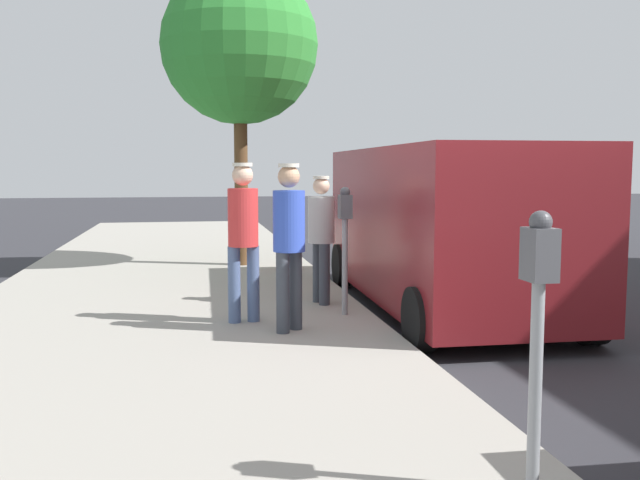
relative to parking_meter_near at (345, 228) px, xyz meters
The scene contains 10 objects.
ground_plane 1.99m from the parking_meter_near, 147.78° to the left, with size 80.00×80.00×0.00m, color #2D2D33.
sidewalk_slab 2.56m from the parking_meter_near, 21.59° to the left, with size 5.00×32.00×0.15m, color #9E998E.
parking_meter_near is the anchor object (origin of this frame).
parking_meter_far 4.66m from the parking_meter_near, 90.00° to the left, with size 0.14×0.18×1.52m.
pedestrian_in_gray 0.75m from the parking_meter_near, 78.53° to the right, with size 0.34×0.36×1.64m.
pedestrian_in_blue 1.05m from the parking_meter_near, 43.22° to the left, with size 0.34×0.34×1.79m.
pedestrian_in_red 1.22m from the parking_meter_near, ahead, with size 0.36×0.34×1.80m.
parked_van 1.69m from the parking_meter_near, 152.29° to the right, with size 2.20×5.23×2.15m.
street_tree 5.46m from the parking_meter_near, 79.02° to the right, with size 2.77×2.77×5.28m.
fire_hydrant 3.89m from the parking_meter_near, 88.51° to the right, with size 0.24×0.24×0.86m.
Camera 1 is at (3.13, 7.14, 1.89)m, focal length 39.14 mm.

